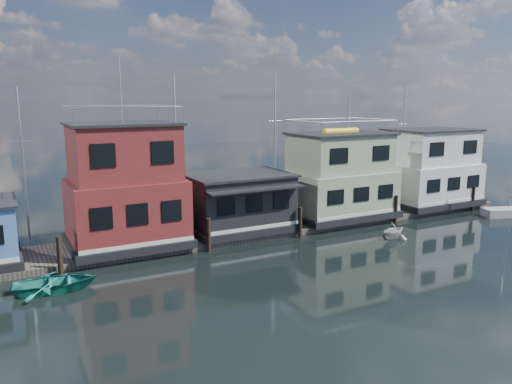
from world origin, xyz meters
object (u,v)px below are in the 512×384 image
houseboat_green (339,177)px  houseboat_white (430,169)px  dinghy_teal (55,283)px  dinghy_white (393,230)px  day_sailer (510,211)px  houseboat_red (125,188)px  houseboat_dark (238,202)px

houseboat_green → houseboat_white: bearing=-0.0°
dinghy_teal → dinghy_white: size_ratio=1.81×
houseboat_white → dinghy_white: houseboat_white is taller
houseboat_white → day_sailer: houseboat_white is taller
houseboat_red → day_sailer: houseboat_red is taller
houseboat_white → dinghy_teal: (-32.05, -5.21, -3.11)m
houseboat_green → dinghy_teal: size_ratio=2.04×
dinghy_teal → dinghy_white: dinghy_white is taller
houseboat_red → dinghy_white: (17.17, -6.12, -3.50)m
day_sailer → dinghy_teal: (-35.55, 0.48, 0.01)m
houseboat_green → day_sailer: houseboat_green is taller
houseboat_white → day_sailer: 7.37m
houseboat_white → houseboat_green: bearing=180.0°
houseboat_red → houseboat_white: bearing=0.0°
dinghy_teal → houseboat_dark: bearing=-62.8°
dinghy_teal → houseboat_white: bearing=-75.3°
day_sailer → houseboat_dark: bearing=-173.6°
dinghy_teal → dinghy_white: (22.22, -0.91, 0.17)m
houseboat_red → houseboat_green: 17.01m
day_sailer → houseboat_green: bearing=177.7°
day_sailer → dinghy_white: bearing=-157.6°
houseboat_white → dinghy_teal: 32.62m
day_sailer → dinghy_teal: bearing=-160.3°
houseboat_green → day_sailer: bearing=-22.8°
houseboat_red → dinghy_teal: size_ratio=2.88×
houseboat_green → houseboat_dark: bearing=-179.9°
houseboat_red → houseboat_dark: 8.18m
houseboat_dark → day_sailer: size_ratio=1.06×
day_sailer → dinghy_white: 13.34m
dinghy_teal → dinghy_white: 22.24m
day_sailer → dinghy_teal: size_ratio=1.69×
houseboat_red → houseboat_dark: houseboat_red is taller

